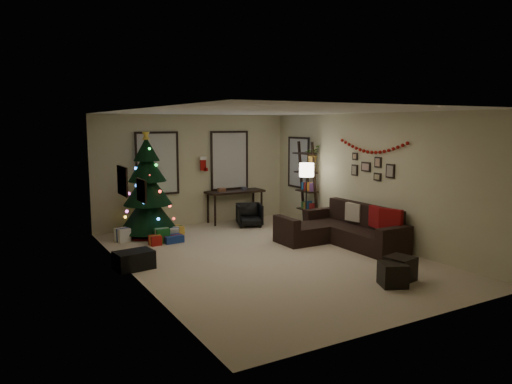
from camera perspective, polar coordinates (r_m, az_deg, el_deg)
floor at (r=9.16m, az=1.33°, el=-7.64°), size 7.00×7.00×0.00m
ceiling at (r=8.82m, az=1.38°, el=9.49°), size 7.00×7.00×0.00m
wall_back at (r=12.01m, az=-7.29°, el=2.60°), size 5.00×0.00×5.00m
wall_front at (r=6.20m, az=18.29°, el=-2.84°), size 5.00×0.00×5.00m
wall_left at (r=7.91m, az=-14.36°, el=-0.40°), size 0.00×7.00×7.00m
wall_right at (r=10.39m, az=13.26°, el=1.61°), size 0.00×7.00×7.00m
window_back_left at (r=11.64m, az=-11.58°, el=3.31°), size 1.05×0.06×1.50m
window_back_right at (r=12.36m, az=-3.17°, el=3.73°), size 1.05×0.06×1.50m
window_right_wall at (r=12.34m, az=5.10°, el=3.47°), size 0.06×0.90×1.30m
christmas_tree at (r=10.92m, az=-12.65°, el=0.02°), size 1.29×1.29×2.39m
presents at (r=10.59m, az=-11.25°, el=-5.00°), size 1.50×1.01×0.30m
sofa at (r=10.22m, az=10.15°, el=-4.58°), size 1.70×2.48×0.82m
pillow_red_a at (r=9.64m, az=15.63°, el=-3.24°), size 0.24×0.46×0.45m
pillow_red_b at (r=9.92m, az=13.98°, el=-2.87°), size 0.22×0.44×0.42m
pillow_cream at (r=10.40m, az=11.45°, el=-2.34°), size 0.18×0.39×0.38m
ottoman_near at (r=7.82m, az=15.83°, el=-9.34°), size 0.50×0.50×0.36m
ottoman_far at (r=8.12m, az=16.61°, el=-8.64°), size 0.48×0.48×0.39m
desk at (r=12.24m, az=-2.50°, el=-0.27°), size 1.49×0.53×0.80m
desk_chair at (r=11.77m, az=-0.78°, el=-2.70°), size 0.69×0.67×0.56m
bookshelf at (r=11.80m, az=6.08°, el=0.78°), size 0.30×0.60×2.06m
potted_plant at (r=11.58m, az=6.66°, el=4.78°), size 0.61×0.59×0.52m
floor_lamp at (r=11.20m, az=5.98°, el=2.08°), size 0.33×0.33×1.58m
art_map at (r=8.54m, az=-15.48°, el=1.28°), size 0.04×0.60×0.50m
art_abstract at (r=7.48m, az=-13.36°, el=0.17°), size 0.04×0.45×0.35m
gallery at (r=10.30m, az=13.49°, el=2.78°), size 0.03×1.25×0.54m
garland at (r=10.24m, az=13.51°, el=5.23°), size 0.08×1.90×0.30m
stocking_left at (r=11.98m, az=-8.00°, el=3.16°), size 0.20×0.05×0.36m
stocking_right at (r=11.95m, az=-6.23°, el=3.36°), size 0.20×0.05×0.36m
storage_bin at (r=8.63m, az=-14.20°, el=-7.79°), size 0.68×0.50×0.32m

